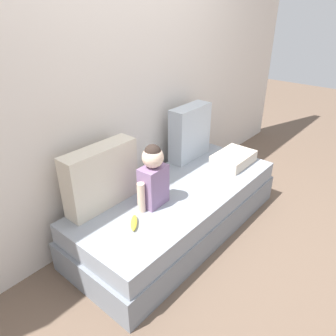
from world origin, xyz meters
TOP-DOWN VIEW (x-y plane):
  - ground_plane at (0.00, 0.00)m, footprint 12.00×12.00m
  - back_wall at (0.00, 0.53)m, footprint 5.13×0.10m
  - couch at (0.00, 0.00)m, footprint 1.93×0.80m
  - throw_pillow_left at (-0.53, 0.30)m, footprint 0.58×0.16m
  - throw_pillow_right at (0.53, 0.30)m, footprint 0.45×0.16m
  - toddler at (-0.28, 0.02)m, footprint 0.32×0.16m
  - banana at (-0.56, -0.06)m, footprint 0.16×0.15m
  - folded_blanket at (0.68, -0.10)m, footprint 0.40×0.28m

SIDE VIEW (x-z plane):
  - ground_plane at x=0.00m, z-range 0.00..0.00m
  - couch at x=0.00m, z-range 0.00..0.40m
  - banana at x=-0.56m, z-range 0.40..0.44m
  - folded_blanket at x=0.68m, z-range 0.40..0.50m
  - throw_pillow_left at x=-0.53m, z-range 0.40..0.86m
  - toddler at x=-0.28m, z-range 0.39..0.88m
  - throw_pillow_right at x=0.53m, z-range 0.40..0.90m
  - back_wall at x=0.00m, z-range 0.00..2.56m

